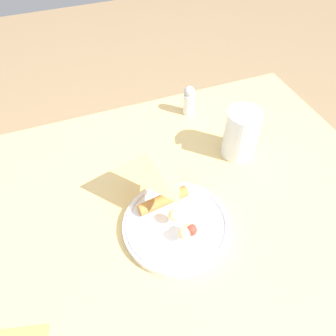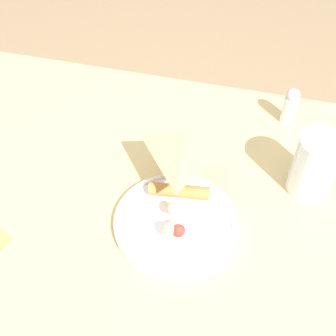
{
  "view_description": "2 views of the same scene",
  "coord_description": "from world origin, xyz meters",
  "px_view_note": "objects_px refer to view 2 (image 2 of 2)",
  "views": [
    {
      "loc": [
        -0.08,
        -0.38,
        1.3
      ],
      "look_at": [
        0.07,
        0.04,
        0.81
      ],
      "focal_mm": 35.0,
      "sensor_mm": 36.0,
      "label": 1
    },
    {
      "loc": [
        0.15,
        -0.47,
        1.34
      ],
      "look_at": [
        0.02,
        0.02,
        0.79
      ],
      "focal_mm": 45.0,
      "sensor_mm": 36.0,
      "label": 2
    }
  ],
  "objects_px": {
    "plate_pizza": "(176,220)",
    "salt_shaker": "(290,106)",
    "milk_glass": "(315,166)",
    "dining_table": "(154,229)"
  },
  "relations": [
    {
      "from": "dining_table",
      "to": "salt_shaker",
      "type": "height_order",
      "value": "salt_shaker"
    },
    {
      "from": "plate_pizza",
      "to": "salt_shaker",
      "type": "height_order",
      "value": "salt_shaker"
    },
    {
      "from": "dining_table",
      "to": "milk_glass",
      "type": "relative_size",
      "value": 9.13
    },
    {
      "from": "plate_pizza",
      "to": "milk_glass",
      "type": "distance_m",
      "value": 0.27
    },
    {
      "from": "milk_glass",
      "to": "salt_shaker",
      "type": "relative_size",
      "value": 1.44
    },
    {
      "from": "milk_glass",
      "to": "salt_shaker",
      "type": "xyz_separation_m",
      "value": [
        -0.05,
        0.18,
        -0.02
      ]
    },
    {
      "from": "plate_pizza",
      "to": "salt_shaker",
      "type": "bearing_deg",
      "value": 63.01
    },
    {
      "from": "salt_shaker",
      "to": "milk_glass",
      "type": "bearing_deg",
      "value": -74.54
    },
    {
      "from": "plate_pizza",
      "to": "milk_glass",
      "type": "height_order",
      "value": "milk_glass"
    },
    {
      "from": "plate_pizza",
      "to": "dining_table",
      "type": "bearing_deg",
      "value": 137.05
    }
  ]
}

